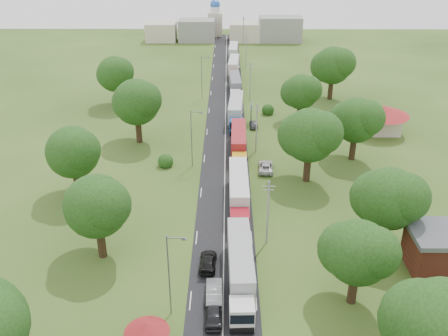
{
  "coord_description": "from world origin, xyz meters",
  "views": [
    {
      "loc": [
        0.41,
        -60.21,
        37.69
      ],
      "look_at": [
        -0.11,
        8.42,
        3.0
      ],
      "focal_mm": 40.0,
      "sensor_mm": 36.0,
      "label": 1
    }
  ],
  "objects_px": {
    "truck_0": "(241,268)",
    "car_lane_mid": "(214,292)",
    "info_sign": "(251,109)",
    "car_lane_front": "(213,313)",
    "guard_booth": "(147,334)"
  },
  "relations": [
    {
      "from": "truck_0",
      "to": "car_lane_mid",
      "type": "height_order",
      "value": "truck_0"
    },
    {
      "from": "info_sign",
      "to": "car_lane_mid",
      "type": "bearing_deg",
      "value": -96.73
    },
    {
      "from": "info_sign",
      "to": "car_lane_mid",
      "type": "relative_size",
      "value": 0.83
    },
    {
      "from": "truck_0",
      "to": "car_lane_front",
      "type": "relative_size",
      "value": 3.27
    },
    {
      "from": "guard_booth",
      "to": "car_lane_mid",
      "type": "distance_m",
      "value": 9.78
    },
    {
      "from": "guard_booth",
      "to": "car_lane_mid",
      "type": "xyz_separation_m",
      "value": [
        6.2,
        7.44,
        -1.35
      ]
    },
    {
      "from": "car_lane_front",
      "to": "car_lane_mid",
      "type": "relative_size",
      "value": 0.96
    },
    {
      "from": "info_sign",
      "to": "car_lane_front",
      "type": "relative_size",
      "value": 0.87
    },
    {
      "from": "info_sign",
      "to": "car_lane_mid",
      "type": "distance_m",
      "value": 52.97
    },
    {
      "from": "truck_0",
      "to": "car_lane_front",
      "type": "xyz_separation_m",
      "value": [
        -2.94,
        -5.74,
        -1.46
      ]
    },
    {
      "from": "guard_booth",
      "to": "info_sign",
      "type": "distance_m",
      "value": 61.27
    },
    {
      "from": "truck_0",
      "to": "car_lane_mid",
      "type": "relative_size",
      "value": 3.14
    },
    {
      "from": "truck_0",
      "to": "car_lane_front",
      "type": "height_order",
      "value": "truck_0"
    },
    {
      "from": "car_lane_mid",
      "to": "truck_0",
      "type": "bearing_deg",
      "value": -141.22
    },
    {
      "from": "truck_0",
      "to": "car_lane_front",
      "type": "bearing_deg",
      "value": -117.13
    }
  ]
}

